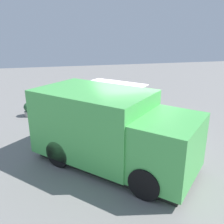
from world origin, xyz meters
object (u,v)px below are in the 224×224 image
object	(u,v)px
planter_flowering_far	(137,106)
plaza_bench	(92,107)
planter_flowering_near	(30,109)
food_truck	(111,131)

from	to	relation	value
planter_flowering_far	plaza_bench	world-z (taller)	planter_flowering_far
planter_flowering_near	plaza_bench	xyz separation A→B (m)	(-2.92, 0.38, 0.04)
planter_flowering_far	planter_flowering_near	bearing A→B (deg)	-9.46
food_truck	planter_flowering_near	size ratio (longest dim) A/B	7.38
planter_flowering_near	planter_flowering_far	xyz separation A→B (m)	(-5.04, 0.84, 0.06)
planter_flowering_near	planter_flowering_far	bearing A→B (deg)	170.54
planter_flowering_near	food_truck	bearing A→B (deg)	118.64
food_truck	planter_flowering_far	bearing A→B (deg)	-118.02
planter_flowering_near	planter_flowering_far	world-z (taller)	planter_flowering_far
food_truck	planter_flowering_far	distance (m)	4.86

